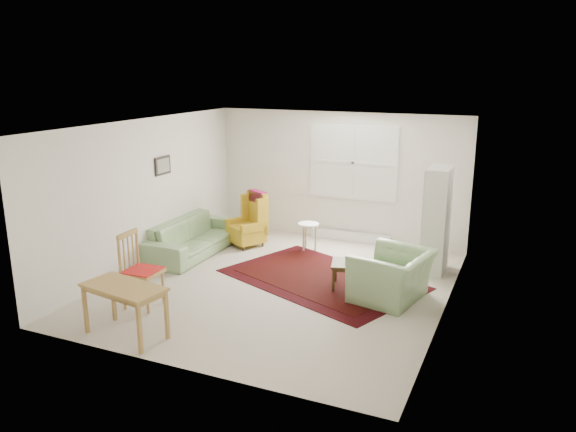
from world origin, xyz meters
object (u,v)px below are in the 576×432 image
at_px(coffee_table, 348,275).
at_px(cabinet, 437,221).
at_px(armchair, 392,271).
at_px(desk_chair, 142,270).
at_px(sofa, 193,230).
at_px(stool, 308,236).
at_px(desk, 126,311).
at_px(wingback_chair, 246,219).

height_order(coffee_table, cabinet, cabinet).
height_order(armchair, desk_chair, desk_chair).
relative_size(sofa, stool, 4.20).
relative_size(armchair, desk, 1.04).
relative_size(wingback_chair, stool, 2.01).
relative_size(sofa, desk, 2.02).
distance_m(coffee_table, cabinet, 1.81).
bearing_deg(desk_chair, armchair, -64.74).
xyz_separation_m(sofa, stool, (1.85, 1.03, -0.18)).
bearing_deg(stool, cabinet, -5.26).
xyz_separation_m(armchair, desk_chair, (-3.17, -1.67, 0.11)).
xyz_separation_m(desk, desk_chair, (-0.37, 0.84, 0.20)).
relative_size(cabinet, desk_chair, 1.62).
xyz_separation_m(wingback_chair, desk_chair, (-0.02, -3.09, 0.02)).
xyz_separation_m(sofa, coffee_table, (3.11, -0.47, -0.23)).
height_order(armchair, stool, armchair).
height_order(armchair, desk, armchair).
height_order(wingback_chair, coffee_table, wingback_chair).
relative_size(sofa, cabinet, 1.24).
height_order(coffee_table, desk, desk).
height_order(stool, desk, desk).
bearing_deg(sofa, stool, -61.53).
bearing_deg(armchair, stool, -118.76).
bearing_deg(sofa, armchair, -100.06).
relative_size(wingback_chair, cabinet, 0.59).
height_order(sofa, cabinet, cabinet).
bearing_deg(stool, wingback_chair, -168.40).
bearing_deg(armchair, wingback_chair, -102.94).
bearing_deg(stool, coffee_table, -49.90).
relative_size(stool, desk_chair, 0.48).
xyz_separation_m(armchair, wingback_chair, (-3.15, 1.42, 0.08)).
relative_size(armchair, cabinet, 0.64).
distance_m(sofa, cabinet, 4.30).
bearing_deg(coffee_table, desk, -127.85).
bearing_deg(wingback_chair, desk, -55.86).
bearing_deg(cabinet, desk, -128.75).
relative_size(sofa, armchair, 1.94).
bearing_deg(wingback_chair, armchair, 4.71).
bearing_deg(coffee_table, wingback_chair, 152.77).
bearing_deg(desk_chair, cabinet, -51.24).
height_order(sofa, coffee_table, sofa).
bearing_deg(cabinet, armchair, -104.70).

